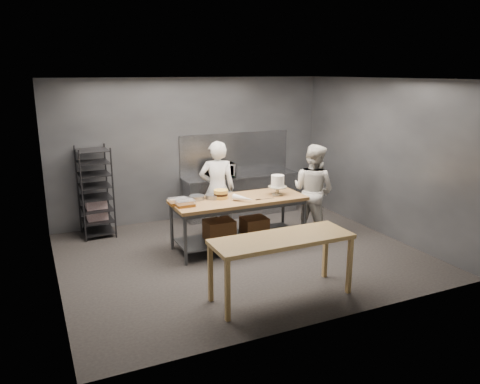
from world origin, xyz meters
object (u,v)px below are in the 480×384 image
object	(u,v)px
frosted_cake_stand	(278,183)
near_counter	(282,243)
work_table	(237,217)
speed_rack	(95,193)
layer_cake	(221,194)
chef_right	(313,191)
microwave	(221,170)
chef_behind	(217,189)

from	to	relation	value
frosted_cake_stand	near_counter	bearing A→B (deg)	-117.38
work_table	frosted_cake_stand	distance (m)	0.98
speed_rack	layer_cake	bearing A→B (deg)	-39.78
speed_rack	frosted_cake_stand	world-z (taller)	speed_rack
speed_rack	layer_cake	world-z (taller)	speed_rack
work_table	layer_cake	xyz separation A→B (m)	(-0.26, 0.12, 0.43)
chef_right	frosted_cake_stand	xyz separation A→B (m)	(-0.82, -0.06, 0.25)
microwave	frosted_cake_stand	distance (m)	1.91
near_counter	speed_rack	size ratio (longest dim) A/B	1.14
work_table	microwave	bearing A→B (deg)	76.19
speed_rack	microwave	distance (m)	2.66
speed_rack	chef_behind	size ratio (longest dim) A/B	0.94
chef_right	microwave	xyz separation A→B (m)	(-1.16, 1.82, 0.15)
microwave	layer_cake	xyz separation A→B (m)	(-0.71, -1.70, -0.05)
near_counter	chef_right	bearing A→B (deg)	47.77
work_table	frosted_cake_stand	bearing A→B (deg)	-4.49
chef_behind	layer_cake	world-z (taller)	chef_behind
work_table	chef_right	world-z (taller)	chef_right
frosted_cake_stand	layer_cake	xyz separation A→B (m)	(-1.05, 0.18, -0.15)
chef_right	microwave	world-z (taller)	chef_right
work_table	speed_rack	world-z (taller)	speed_rack
work_table	speed_rack	distance (m)	2.82
work_table	microwave	distance (m)	1.93
work_table	microwave	world-z (taller)	microwave
chef_behind	frosted_cake_stand	distance (m)	1.20
near_counter	layer_cake	xyz separation A→B (m)	(-0.03, 2.14, 0.19)
work_table	layer_cake	bearing A→B (deg)	155.00
chef_right	microwave	distance (m)	2.16
speed_rack	frosted_cake_stand	distance (m)	3.50
near_counter	chef_behind	size ratio (longest dim) A/B	1.07
chef_behind	chef_right	world-z (taller)	chef_behind
near_counter	chef_behind	distance (m)	2.76
chef_right	layer_cake	distance (m)	1.87
work_table	chef_behind	xyz separation A→B (m)	(-0.08, 0.73, 0.36)
near_counter	chef_behind	bearing A→B (deg)	86.96
layer_cake	work_table	bearing A→B (deg)	-25.00
microwave	frosted_cake_stand	size ratio (longest dim) A/B	1.48
speed_rack	chef_right	xyz separation A→B (m)	(3.81, -1.74, 0.04)
speed_rack	chef_right	world-z (taller)	chef_right
work_table	microwave	size ratio (longest dim) A/B	4.43
work_table	chef_behind	distance (m)	0.82
near_counter	frosted_cake_stand	world-z (taller)	frosted_cake_stand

